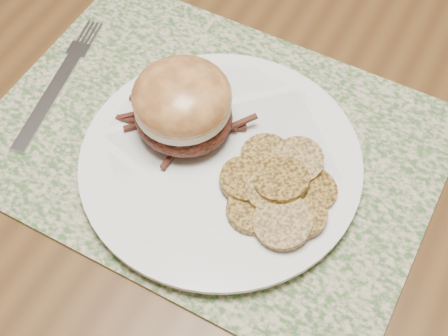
{
  "coord_description": "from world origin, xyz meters",
  "views": [
    {
      "loc": [
        0.2,
        -0.36,
        1.27
      ],
      "look_at": [
        0.05,
        -0.08,
        0.79
      ],
      "focal_mm": 50.0,
      "sensor_mm": 36.0,
      "label": 1
    }
  ],
  "objects_px": {
    "pork_sandwich": "(183,105)",
    "fork": "(60,81)",
    "dinner_plate": "(221,163)",
    "dining_table": "(216,154)"
  },
  "relations": [
    {
      "from": "dining_table",
      "to": "fork",
      "type": "height_order",
      "value": "fork"
    },
    {
      "from": "dining_table",
      "to": "dinner_plate",
      "type": "height_order",
      "value": "dinner_plate"
    },
    {
      "from": "dinner_plate",
      "to": "fork",
      "type": "relative_size",
      "value": 1.35
    },
    {
      "from": "fork",
      "to": "pork_sandwich",
      "type": "bearing_deg",
      "value": -10.13
    },
    {
      "from": "pork_sandwich",
      "to": "dining_table",
      "type": "bearing_deg",
      "value": 98.44
    },
    {
      "from": "dining_table",
      "to": "pork_sandwich",
      "type": "xyz_separation_m",
      "value": [
        -0.01,
        -0.05,
        0.14
      ]
    },
    {
      "from": "pork_sandwich",
      "to": "fork",
      "type": "height_order",
      "value": "pork_sandwich"
    },
    {
      "from": "dining_table",
      "to": "dinner_plate",
      "type": "distance_m",
      "value": 0.12
    },
    {
      "from": "dining_table",
      "to": "fork",
      "type": "distance_m",
      "value": 0.19
    },
    {
      "from": "dinner_plate",
      "to": "pork_sandwich",
      "type": "distance_m",
      "value": 0.07
    }
  ]
}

